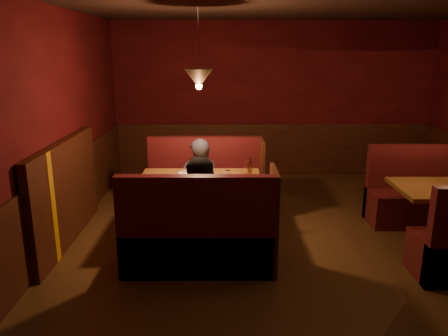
{
  "coord_description": "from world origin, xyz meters",
  "views": [
    {
      "loc": [
        -0.96,
        -4.79,
        2.37
      ],
      "look_at": [
        -0.94,
        0.46,
        0.95
      ],
      "focal_mm": 35.0,
      "sensor_mm": 36.0,
      "label": 1
    }
  ],
  "objects_px": {
    "second_bench_far": "(423,198)",
    "diner_a": "(199,168)",
    "main_table": "(202,192)",
    "main_bench_far": "(206,191)",
    "main_bench_near": "(200,240)",
    "diner_b": "(204,196)"
  },
  "relations": [
    {
      "from": "second_bench_far",
      "to": "diner_a",
      "type": "bearing_deg",
      "value": 178.56
    },
    {
      "from": "main_table",
      "to": "diner_a",
      "type": "bearing_deg",
      "value": 95.21
    },
    {
      "from": "main_bench_far",
      "to": "diner_a",
      "type": "bearing_deg",
      "value": -109.27
    },
    {
      "from": "main_bench_far",
      "to": "second_bench_far",
      "type": "relative_size",
      "value": 1.1
    },
    {
      "from": "main_table",
      "to": "main_bench_near",
      "type": "height_order",
      "value": "main_bench_near"
    },
    {
      "from": "main_bench_far",
      "to": "diner_a",
      "type": "xyz_separation_m",
      "value": [
        -0.08,
        -0.22,
        0.41
      ]
    },
    {
      "from": "main_table",
      "to": "second_bench_far",
      "type": "xyz_separation_m",
      "value": [
        3.1,
        0.57,
        -0.28
      ]
    },
    {
      "from": "second_bench_far",
      "to": "diner_a",
      "type": "height_order",
      "value": "diner_a"
    },
    {
      "from": "diner_a",
      "to": "main_table",
      "type": "bearing_deg",
      "value": 93.18
    },
    {
      "from": "diner_a",
      "to": "diner_b",
      "type": "xyz_separation_m",
      "value": [
        0.12,
        -1.29,
        0.02
      ]
    },
    {
      "from": "second_bench_far",
      "to": "main_table",
      "type": "bearing_deg",
      "value": -169.58
    },
    {
      "from": "main_bench_far",
      "to": "main_bench_near",
      "type": "xyz_separation_m",
      "value": [
        0.0,
        -1.74,
        0.0
      ]
    },
    {
      "from": "diner_a",
      "to": "main_bench_far",
      "type": "bearing_deg",
      "value": -111.31
    },
    {
      "from": "main_table",
      "to": "main_bench_far",
      "type": "height_order",
      "value": "main_bench_far"
    },
    {
      "from": "second_bench_far",
      "to": "diner_b",
      "type": "relative_size",
      "value": 0.96
    },
    {
      "from": "second_bench_far",
      "to": "diner_b",
      "type": "height_order",
      "value": "diner_b"
    },
    {
      "from": "main_bench_far",
      "to": "second_bench_far",
      "type": "xyz_separation_m",
      "value": [
        3.09,
        -0.3,
        -0.02
      ]
    },
    {
      "from": "main_bench_far",
      "to": "main_bench_near",
      "type": "height_order",
      "value": "same"
    },
    {
      "from": "main_table",
      "to": "main_bench_near",
      "type": "bearing_deg",
      "value": -88.87
    },
    {
      "from": "main_bench_far",
      "to": "main_bench_near",
      "type": "distance_m",
      "value": 1.74
    },
    {
      "from": "main_bench_far",
      "to": "diner_b",
      "type": "relative_size",
      "value": 1.06
    },
    {
      "from": "diner_b",
      "to": "main_table",
      "type": "bearing_deg",
      "value": 96.08
    }
  ]
}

